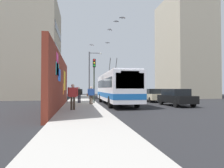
{
  "coord_description": "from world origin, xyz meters",
  "views": [
    {
      "loc": [
        -19.86,
        1.88,
        1.6
      ],
      "look_at": [
        0.09,
        -1.54,
        2.08
      ],
      "focal_mm": 31.2,
      "sensor_mm": 36.0,
      "label": 1
    }
  ],
  "objects": [
    {
      "name": "pedestrian_near_wall",
      "position": [
        -6.26,
        2.28,
        1.2
      ],
      "size": [
        0.24,
        0.7,
        1.77
      ],
      "color": "#3F3326",
      "rests_on": "sidewalk_slab"
    },
    {
      "name": "sidewalk_slab",
      "position": [
        0.0,
        1.6,
        0.07
      ],
      "size": [
        48.0,
        3.2,
        0.15
      ],
      "primitive_type": "cube",
      "color": "#ADA8A0",
      "rests_on": "ground_plane"
    },
    {
      "name": "pedestrian_at_curb",
      "position": [
        -1.42,
        0.73,
        1.11
      ],
      "size": [
        0.22,
        0.74,
        1.64
      ],
      "color": "#3F3326",
      "rests_on": "sidewalk_slab"
    },
    {
      "name": "traffic_light",
      "position": [
        -0.23,
        0.35,
        3.15
      ],
      "size": [
        0.49,
        0.28,
        4.48
      ],
      "color": "#2D382D",
      "rests_on": "sidewalk_slab"
    },
    {
      "name": "graffiti_wall",
      "position": [
        -4.13,
        3.35,
        2.07
      ],
      "size": [
        13.75,
        0.32,
        4.14
      ],
      "color": "maroon",
      "rests_on": "ground_plane"
    },
    {
      "name": "parked_car_navy",
      "position": [
        13.85,
        -7.0,
        0.83
      ],
      "size": [
        4.59,
        1.75,
        1.58
      ],
      "color": "navy",
      "rests_on": "ground_plane"
    },
    {
      "name": "street_lamp",
      "position": [
        7.28,
        0.25,
        3.94
      ],
      "size": [
        0.44,
        1.82,
        6.59
      ],
      "color": "#4C4C51",
      "rests_on": "sidewalk_slab"
    },
    {
      "name": "ground_plane",
      "position": [
        0.0,
        0.0,
        0.0
      ],
      "size": [
        80.0,
        80.0,
        0.0
      ],
      "primitive_type": "plane",
      "color": "#232326"
    },
    {
      "name": "building_far_left",
      "position": [
        12.57,
        9.2,
        7.55
      ],
      "size": [
        10.41,
        8.01,
        15.1
      ],
      "color": "#9E937F",
      "rests_on": "ground_plane"
    },
    {
      "name": "parked_car_silver",
      "position": [
        8.52,
        -7.0,
        0.83
      ],
      "size": [
        4.63,
        1.81,
        1.58
      ],
      "color": "#B7B7BC",
      "rests_on": "ground_plane"
    },
    {
      "name": "flying_pigeons",
      "position": [
        0.42,
        -1.23,
        7.59
      ],
      "size": [
        6.78,
        2.97,
        2.22
      ],
      "color": "slate"
    },
    {
      "name": "pedestrian_midblock",
      "position": [
        0.48,
        1.83,
        1.1
      ],
      "size": [
        0.22,
        0.66,
        1.62
      ],
      "color": "#1E1E2D",
      "rests_on": "sidewalk_slab"
    },
    {
      "name": "building_far_right",
      "position": [
        12.67,
        -17.0,
        8.91
      ],
      "size": [
        10.13,
        7.13,
        17.81
      ],
      "color": "#9E937F",
      "rests_on": "ground_plane"
    },
    {
      "name": "parked_car_champagne",
      "position": [
        2.82,
        -7.0,
        0.84
      ],
      "size": [
        4.78,
        1.94,
        1.58
      ],
      "color": "#C6B793",
      "rests_on": "ground_plane"
    },
    {
      "name": "parked_car_black",
      "position": [
        -3.08,
        -7.0,
        0.83
      ],
      "size": [
        4.49,
        1.8,
        1.58
      ],
      "color": "black",
      "rests_on": "ground_plane"
    },
    {
      "name": "city_bus",
      "position": [
        -0.51,
        -1.8,
        1.74
      ],
      "size": [
        11.4,
        2.54,
        4.9
      ],
      "color": "silver",
      "rests_on": "ground_plane"
    }
  ]
}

